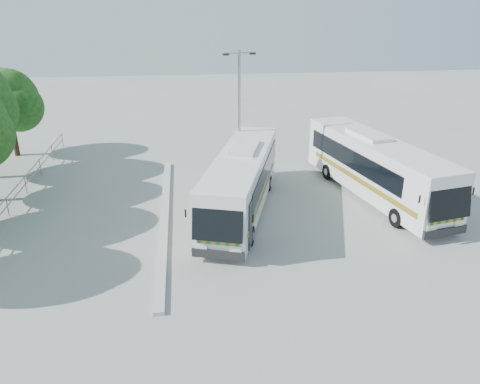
{
  "coord_description": "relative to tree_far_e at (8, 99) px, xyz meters",
  "views": [
    {
      "loc": [
        -1.15,
        -19.35,
        9.96
      ],
      "look_at": [
        1.37,
        1.13,
        1.49
      ],
      "focal_mm": 35.0,
      "sensor_mm": 36.0,
      "label": 1
    }
  ],
  "objects": [
    {
      "name": "railing",
      "position": [
        2.63,
        -9.3,
        -3.15
      ],
      "size": [
        0.06,
        22.0,
        1.0
      ],
      "color": "gray",
      "rests_on": "ground"
    },
    {
      "name": "coach_main",
      "position": [
        14.2,
        -11.1,
        -2.23
      ],
      "size": [
        5.29,
        11.04,
        3.02
      ],
      "rotation": [
        0.0,
        0.0,
        -0.3
      ],
      "color": "silver",
      "rests_on": "ground"
    },
    {
      "name": "kerb_divider",
      "position": [
        10.33,
        -11.3,
        -3.81
      ],
      "size": [
        0.4,
        16.0,
        0.15
      ],
      "primitive_type": "cube",
      "color": "#B2B2AD",
      "rests_on": "ground"
    },
    {
      "name": "coach_adjacent",
      "position": [
        21.59,
        -10.04,
        -2.16
      ],
      "size": [
        4.46,
        11.57,
        3.15
      ],
      "rotation": [
        0.0,
        0.0,
        0.2
      ],
      "color": "silver",
      "rests_on": "ground"
    },
    {
      "name": "ground",
      "position": [
        12.63,
        -13.3,
        -3.89
      ],
      "size": [
        100.0,
        100.0,
        0.0
      ],
      "primitive_type": "plane",
      "color": "#989893",
      "rests_on": "ground"
    },
    {
      "name": "lamppost",
      "position": [
        14.63,
        -6.72,
        0.27
      ],
      "size": [
        1.84,
        0.5,
        7.53
      ],
      "rotation": [
        0.0,
        0.0,
        0.18
      ],
      "color": "#93959B",
      "rests_on": "ground"
    },
    {
      "name": "tree_far_e",
      "position": [
        0.0,
        0.0,
        0.0
      ],
      "size": [
        4.54,
        4.28,
        5.92
      ],
      "color": "#382314",
      "rests_on": "ground"
    }
  ]
}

